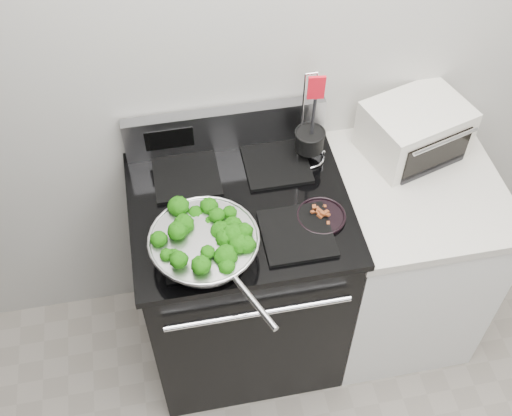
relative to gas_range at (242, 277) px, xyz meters
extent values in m
cube|color=#B3B1AA|center=(0.30, 0.34, 0.86)|extent=(4.00, 0.02, 2.70)
cube|color=black|center=(0.00, 0.00, -0.03)|extent=(0.76, 0.66, 0.92)
cube|color=black|center=(0.00, 0.00, 0.45)|extent=(0.79, 0.69, 0.03)
cube|color=#99999E|center=(0.00, 0.30, 0.55)|extent=(0.76, 0.05, 0.18)
cube|color=black|center=(-0.17, -0.17, 0.47)|extent=(0.24, 0.24, 0.01)
cube|color=black|center=(0.17, -0.17, 0.47)|extent=(0.24, 0.24, 0.01)
cube|color=black|center=(-0.17, 0.17, 0.47)|extent=(0.24, 0.24, 0.01)
cube|color=black|center=(0.17, 0.17, 0.47)|extent=(0.24, 0.24, 0.01)
cube|color=white|center=(0.68, 0.00, -0.05)|extent=(0.60, 0.66, 0.88)
cube|color=beige|center=(0.68, 0.00, 0.41)|extent=(0.62, 0.68, 0.04)
torus|color=silver|center=(-0.15, -0.20, 0.55)|extent=(0.37, 0.37, 0.01)
cylinder|color=silver|center=(-0.03, -0.46, 0.54)|extent=(0.11, 0.21, 0.02)
cylinder|color=black|center=(0.27, -0.12, 0.47)|extent=(0.17, 0.17, 0.01)
cylinder|color=black|center=(0.30, 0.18, 0.55)|extent=(0.11, 0.11, 0.08)
cylinder|color=black|center=(0.30, 0.18, 0.64)|extent=(0.01, 0.01, 0.24)
cube|color=red|center=(0.30, 0.18, 0.81)|extent=(0.06, 0.02, 0.10)
cube|color=silver|center=(0.71, 0.18, 0.54)|extent=(0.43, 0.37, 0.21)
cube|color=black|center=(0.71, 0.04, 0.53)|extent=(0.28, 0.09, 0.15)
camera|label=1|loc=(-0.22, -1.47, 2.21)|focal=45.00mm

